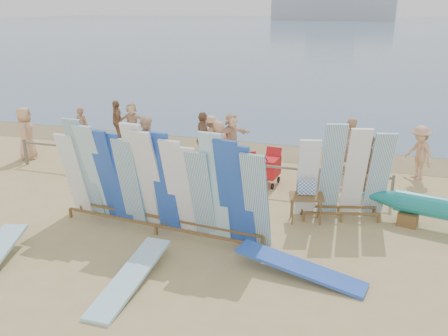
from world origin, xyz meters
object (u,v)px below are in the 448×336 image
(beachgoer_3, at_px, (211,137))
(beachgoer_8, at_px, (347,165))
(flat_board_b, at_px, (131,283))
(beachgoer_10, at_px, (367,164))
(beach_chair_right, at_px, (251,173))
(beachgoer_6, at_px, (219,143))
(main_surfboard_rack, at_px, (158,184))
(vendor_table, at_px, (306,208))
(beachgoer_2, at_px, (147,144))
(beachgoer_9, at_px, (419,153))
(beachgoer_5, at_px, (232,136))
(beach_chair_left, at_px, (224,172))
(flat_board_d, at_px, (300,276))
(beachgoer_1, at_px, (82,127))
(beachgoer_4, at_px, (203,139))
(beachgoer_7, at_px, (349,145))
(beachgoer_11, at_px, (132,121))
(beachgoer_extra_1, at_px, (117,122))
(side_surfboard_rack, at_px, (344,176))
(stroller, at_px, (270,171))
(beachgoer_0, at_px, (26,133))

(beachgoer_3, xyz_separation_m, beachgoer_8, (4.88, -1.74, -0.01))
(flat_board_b, bearing_deg, beachgoer_10, 56.29)
(beach_chair_right, height_order, beachgoer_6, beachgoer_6)
(main_surfboard_rack, bearing_deg, beachgoer_6, 97.91)
(beachgoer_3, bearing_deg, vendor_table, 79.83)
(beachgoer_10, bearing_deg, beachgoer_2, 81.51)
(beachgoer_3, xyz_separation_m, beachgoer_2, (-1.48, -2.08, 0.16))
(beachgoer_9, xyz_separation_m, beachgoer_5, (-6.24, 0.26, -0.04))
(beach_chair_left, height_order, beachgoer_10, beachgoer_10)
(main_surfboard_rack, distance_m, flat_board_d, 3.92)
(beachgoer_1, distance_m, beachgoer_4, 5.31)
(flat_board_b, xyz_separation_m, beachgoer_7, (3.66, 8.14, 0.92))
(beach_chair_left, relative_size, beachgoer_11, 0.62)
(vendor_table, height_order, beachgoer_5, beachgoer_5)
(beachgoer_8, relative_size, beachgoer_11, 1.00)
(beachgoer_6, xyz_separation_m, beachgoer_extra_1, (-4.71, 1.39, 0.09))
(beachgoer_9, relative_size, beachgoer_11, 1.12)
(side_surfboard_rack, height_order, beachgoer_extra_1, side_surfboard_rack)
(beachgoer_8, bearing_deg, beachgoer_7, -130.90)
(beachgoer_extra_1, height_order, beachgoer_11, beachgoer_extra_1)
(flat_board_b, bearing_deg, beachgoer_2, 113.02)
(beachgoer_3, xyz_separation_m, beachgoer_1, (-5.23, -0.13, -0.00))
(stroller, xyz_separation_m, beachgoer_extra_1, (-6.84, 2.85, 0.41))
(beachgoer_4, bearing_deg, flat_board_d, -167.14)
(beach_chair_left, relative_size, beach_chair_right, 1.11)
(beachgoer_4, bearing_deg, beach_chair_left, -159.16)
(beachgoer_6, height_order, beachgoer_5, beachgoer_5)
(beachgoer_9, distance_m, beachgoer_5, 6.25)
(stroller, bearing_deg, main_surfboard_rack, -110.14)
(beachgoer_3, relative_size, beachgoer_0, 0.83)
(main_surfboard_rack, distance_m, beachgoer_8, 5.95)
(beachgoer_5, distance_m, beachgoer_0, 7.31)
(beachgoer_8, height_order, beachgoer_1, beachgoer_1)
(beachgoer_7, bearing_deg, beach_chair_right, -7.90)
(beachgoer_8, height_order, beachgoer_6, beachgoer_8)
(beachgoer_9, bearing_deg, beachgoer_8, -87.25)
(beachgoer_10, xyz_separation_m, beachgoer_4, (-5.42, 0.98, 0.05))
(side_surfboard_rack, distance_m, vendor_table, 1.24)
(vendor_table, height_order, beachgoer_1, beachgoer_1)
(beachgoer_3, distance_m, beachgoer_0, 6.57)
(beachgoer_8, bearing_deg, beachgoer_4, -52.94)
(beachgoer_8, bearing_deg, beachgoer_0, -41.32)
(beachgoer_3, bearing_deg, beachgoer_9, 126.02)
(flat_board_b, distance_m, stroller, 6.39)
(flat_board_d, xyz_separation_m, beachgoer_7, (0.50, 6.86, 0.92))
(beachgoer_5, relative_size, beachgoer_11, 1.07)
(beachgoer_4, bearing_deg, flat_board_b, 166.55)
(stroller, xyz_separation_m, beachgoer_4, (-2.61, 1.20, 0.48))
(flat_board_b, height_order, beachgoer_11, beachgoer_11)
(beachgoer_9, height_order, beachgoer_4, beachgoer_4)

